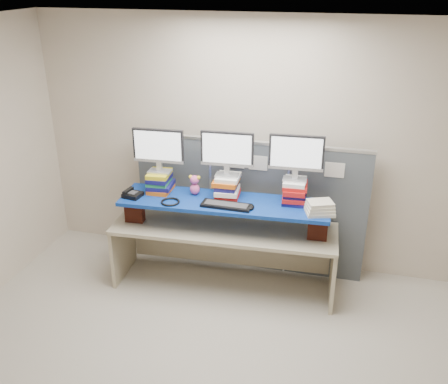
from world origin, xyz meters
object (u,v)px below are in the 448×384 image
(blue_board, at_px, (224,203))
(monitor_right, at_px, (296,155))
(desk, at_px, (224,239))
(monitor_left, at_px, (158,148))
(keyboard, at_px, (226,205))
(monitor_center, at_px, (227,151))
(desk_phone, at_px, (132,194))

(blue_board, height_order, monitor_right, monitor_right)
(desk, relative_size, monitor_right, 4.42)
(monitor_left, bearing_deg, monitor_right, 0.00)
(monitor_left, distance_m, keyboard, 0.93)
(monitor_right, bearing_deg, monitor_center, -180.00)
(desk_phone, bearing_deg, desk, 17.15)
(blue_board, distance_m, keyboard, 0.14)
(keyboard, bearing_deg, desk, 115.51)
(keyboard, relative_size, desk_phone, 2.52)
(monitor_left, bearing_deg, desk, -9.41)
(blue_board, relative_size, keyboard, 4.24)
(monitor_center, distance_m, keyboard, 0.54)
(blue_board, xyz_separation_m, keyboard, (0.06, -0.12, 0.03))
(desk, distance_m, keyboard, 0.48)
(blue_board, distance_m, desk_phone, 0.96)
(desk_phone, bearing_deg, keyboard, 9.63)
(monitor_center, height_order, monitor_right, monitor_right)
(keyboard, bearing_deg, monitor_right, 25.51)
(desk, bearing_deg, monitor_right, 9.65)
(monitor_right, xyz_separation_m, desk_phone, (-1.64, -0.30, -0.48))
(blue_board, height_order, desk_phone, desk_phone)
(monitor_center, relative_size, keyboard, 1.07)
(monitor_left, height_order, desk_phone, monitor_left)
(blue_board, distance_m, monitor_left, 0.88)
(blue_board, xyz_separation_m, monitor_center, (0.00, 0.12, 0.52))
(keyboard, bearing_deg, monitor_center, 104.13)
(blue_board, xyz_separation_m, monitor_right, (0.69, 0.16, 0.53))
(monitor_left, height_order, monitor_center, monitor_center)
(monitor_center, xyz_separation_m, monitor_right, (0.69, 0.04, 0.01))
(monitor_center, height_order, desk_phone, monitor_center)
(monitor_left, bearing_deg, desk_phone, -139.76)
(blue_board, distance_m, monitor_right, 0.88)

